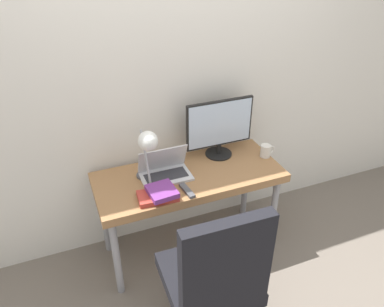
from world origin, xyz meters
name	(u,v)px	position (x,y,z in m)	size (l,w,h in m)	color
ground_plane	(203,272)	(0.00, 0.00, 0.00)	(12.00, 12.00, 0.00)	#70665B
wall_back	(171,77)	(0.00, 0.62, 1.30)	(8.00, 0.05, 2.60)	silver
desk	(189,183)	(0.00, 0.28, 0.63)	(1.32, 0.55, 0.70)	#996B42
laptop	(165,171)	(-0.16, 0.31, 0.75)	(0.34, 0.21, 0.21)	silver
monitor	(220,127)	(0.30, 0.44, 0.94)	(0.51, 0.20, 0.44)	black
desk_lamp	(147,145)	(-0.30, 0.22, 1.03)	(0.12, 0.28, 0.43)	#4C4C51
office_chair	(215,276)	(-0.16, -0.51, 0.57)	(0.56, 0.58, 1.07)	black
book_stack	(160,194)	(-0.27, 0.09, 0.74)	(0.26, 0.20, 0.07)	#B2382D
tv_remote	(187,191)	(-0.09, 0.09, 0.71)	(0.06, 0.16, 0.02)	#4C4C51
media_remote	(159,194)	(-0.27, 0.12, 0.71)	(0.10, 0.15, 0.02)	#4C4C51
mug	(266,151)	(0.62, 0.28, 0.75)	(0.12, 0.08, 0.09)	silver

